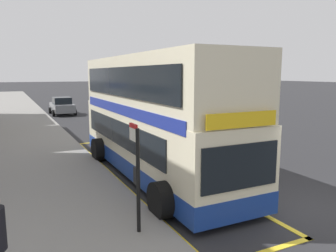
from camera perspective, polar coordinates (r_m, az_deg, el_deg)
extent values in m
plane|color=#28282B|center=(39.04, -15.20, 3.12)|extent=(260.00, 260.00, 0.00)
cube|color=gray|center=(38.35, -25.52, 2.56)|extent=(6.00, 76.00, 0.14)
cube|color=beige|center=(12.42, -2.48, -2.28)|extent=(2.49, 10.22, 2.30)
cube|color=beige|center=(12.18, -2.55, 7.46)|extent=(2.47, 10.02, 1.90)
cube|color=navy|center=(12.61, -2.45, -6.07)|extent=(2.51, 10.24, 0.60)
cube|color=navy|center=(12.24, -2.52, 3.10)|extent=(2.52, 9.40, 0.36)
cube|color=black|center=(12.30, -8.65, -1.06)|extent=(0.04, 8.18, 0.90)
cube|color=black|center=(11.73, -8.27, 7.56)|extent=(0.04, 9.00, 1.00)
cube|color=black|center=(8.05, 12.44, -6.88)|extent=(2.19, 0.04, 1.10)
cube|color=yellow|center=(7.82, 12.71, 1.03)|extent=(1.99, 0.04, 0.36)
cylinder|color=black|center=(8.90, -0.77, -12.59)|extent=(0.56, 1.00, 1.00)
cylinder|color=black|center=(10.26, 13.05, -9.86)|extent=(0.56, 1.00, 1.00)
cylinder|color=black|center=(14.78, -11.64, -4.00)|extent=(0.56, 1.00, 1.00)
cylinder|color=black|center=(15.64, -2.11, -3.11)|extent=(0.56, 1.00, 1.00)
cube|color=yellow|center=(12.54, -9.24, -8.62)|extent=(0.16, 13.11, 0.01)
cube|color=yellow|center=(13.50, 1.71, -7.22)|extent=(0.16, 13.11, 0.01)
cube|color=yellow|center=(7.84, 16.21, -20.11)|extent=(2.82, 0.16, 0.01)
cube|color=yellow|center=(18.93, -11.11, -2.67)|extent=(2.82, 0.16, 0.01)
cylinder|color=black|center=(7.66, -5.15, -9.43)|extent=(0.09, 0.09, 2.43)
cube|color=silver|center=(7.64, -5.95, -1.46)|extent=(0.05, 0.42, 0.30)
cube|color=red|center=(7.60, -5.97, 0.02)|extent=(0.05, 0.42, 0.10)
cube|color=black|center=(7.73, -5.43, -8.63)|extent=(0.06, 0.28, 0.40)
cube|color=slate|center=(32.55, -17.76, 3.06)|extent=(1.76, 4.20, 0.72)
cube|color=black|center=(32.39, -17.79, 4.21)|extent=(1.52, 1.90, 0.60)
cylinder|color=black|center=(33.75, -19.63, 2.55)|extent=(0.22, 0.60, 0.60)
cylinder|color=black|center=(34.01, -16.50, 2.75)|extent=(0.22, 0.60, 0.60)
cylinder|color=black|center=(31.18, -19.07, 2.09)|extent=(0.22, 0.60, 0.60)
cylinder|color=black|center=(31.46, -15.69, 2.30)|extent=(0.22, 0.60, 0.60)
cube|color=#196066|center=(29.21, -5.40, 2.82)|extent=(1.76, 4.20, 0.72)
cube|color=black|center=(29.06, -5.35, 4.10)|extent=(1.52, 1.90, 0.60)
cylinder|color=black|center=(30.16, -7.93, 2.28)|extent=(0.22, 0.60, 0.60)
cylinder|color=black|center=(30.79, -4.62, 2.47)|extent=(0.22, 0.60, 0.60)
cylinder|color=black|center=(27.72, -6.24, 1.73)|extent=(0.22, 0.60, 0.60)
cylinder|color=black|center=(28.40, -2.69, 1.95)|extent=(0.22, 0.60, 0.60)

